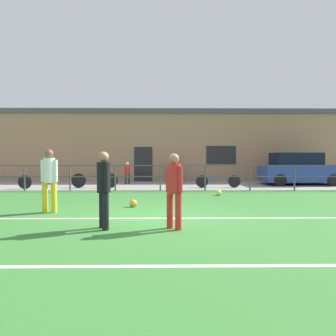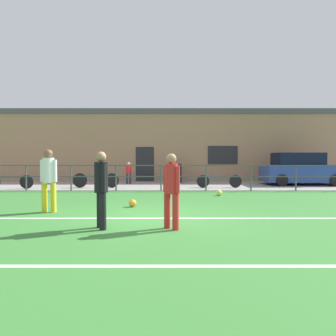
{
  "view_description": "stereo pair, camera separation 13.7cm",
  "coord_description": "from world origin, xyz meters",
  "px_view_note": "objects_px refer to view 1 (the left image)",
  "views": [
    {
      "loc": [
        0.17,
        -7.54,
        1.53
      ],
      "look_at": [
        0.32,
        4.11,
        1.09
      ],
      "focal_mm": 32.69,
      "sensor_mm": 36.0,
      "label": 1
    },
    {
      "loc": [
        0.31,
        -7.54,
        1.53
      ],
      "look_at": [
        0.32,
        4.11,
        1.09
      ],
      "focal_mm": 32.69,
      "sensor_mm": 36.0,
      "label": 2
    }
  ],
  "objects_px": {
    "soccer_ball_match": "(133,203)",
    "parked_car_red": "(298,170)",
    "player_winger": "(174,186)",
    "soccer_ball_spare": "(219,193)",
    "player_striker": "(49,177)",
    "trash_bin_0": "(175,173)",
    "bicycle_parked_2": "(218,181)",
    "bicycle_parked_1": "(8,182)",
    "bicycle_parked_0": "(95,180)",
    "spectator_child": "(127,172)",
    "player_goalkeeper": "(104,185)"
  },
  "relations": [
    {
      "from": "bicycle_parked_0",
      "to": "parked_car_red",
      "type": "bearing_deg",
      "value": 8.43
    },
    {
      "from": "player_goalkeeper",
      "to": "soccer_ball_spare",
      "type": "height_order",
      "value": "player_goalkeeper"
    },
    {
      "from": "player_winger",
      "to": "soccer_ball_match",
      "type": "height_order",
      "value": "player_winger"
    },
    {
      "from": "player_winger",
      "to": "trash_bin_0",
      "type": "bearing_deg",
      "value": 130.15
    },
    {
      "from": "parked_car_red",
      "to": "bicycle_parked_1",
      "type": "distance_m",
      "value": 14.61
    },
    {
      "from": "player_winger",
      "to": "bicycle_parked_0",
      "type": "distance_m",
      "value": 9.11
    },
    {
      "from": "player_winger",
      "to": "bicycle_parked_2",
      "type": "relative_size",
      "value": 0.73
    },
    {
      "from": "spectator_child",
      "to": "bicycle_parked_0",
      "type": "distance_m",
      "value": 2.45
    },
    {
      "from": "soccer_ball_spare",
      "to": "spectator_child",
      "type": "xyz_separation_m",
      "value": [
        -4.16,
        4.93,
        0.59
      ]
    },
    {
      "from": "player_striker",
      "to": "bicycle_parked_2",
      "type": "distance_m",
      "value": 8.63
    },
    {
      "from": "soccer_ball_match",
      "to": "bicycle_parked_2",
      "type": "height_order",
      "value": "bicycle_parked_2"
    },
    {
      "from": "player_striker",
      "to": "player_winger",
      "type": "height_order",
      "value": "player_striker"
    },
    {
      "from": "player_striker",
      "to": "bicycle_parked_2",
      "type": "height_order",
      "value": "player_striker"
    },
    {
      "from": "player_goalkeeper",
      "to": "spectator_child",
      "type": "distance_m",
      "value": 10.39
    },
    {
      "from": "soccer_ball_match",
      "to": "player_winger",
      "type": "bearing_deg",
      "value": -67.9
    },
    {
      "from": "player_striker",
      "to": "player_winger",
      "type": "bearing_deg",
      "value": 155.53
    },
    {
      "from": "soccer_ball_spare",
      "to": "bicycle_parked_1",
      "type": "relative_size",
      "value": 0.1
    },
    {
      "from": "player_winger",
      "to": "soccer_ball_spare",
      "type": "xyz_separation_m",
      "value": [
        1.92,
        5.47,
        -0.79
      ]
    },
    {
      "from": "bicycle_parked_2",
      "to": "player_goalkeeper",
      "type": "bearing_deg",
      "value": -115.01
    },
    {
      "from": "soccer_ball_match",
      "to": "bicycle_parked_1",
      "type": "relative_size",
      "value": 0.1
    },
    {
      "from": "spectator_child",
      "to": "parked_car_red",
      "type": "height_order",
      "value": "parked_car_red"
    },
    {
      "from": "player_winger",
      "to": "soccer_ball_spare",
      "type": "height_order",
      "value": "player_winger"
    },
    {
      "from": "soccer_ball_match",
      "to": "parked_car_red",
      "type": "xyz_separation_m",
      "value": [
        8.13,
        7.11,
        0.71
      ]
    },
    {
      "from": "parked_car_red",
      "to": "bicycle_parked_2",
      "type": "bearing_deg",
      "value": -161.16
    },
    {
      "from": "player_winger",
      "to": "trash_bin_0",
      "type": "relative_size",
      "value": 1.47
    },
    {
      "from": "player_striker",
      "to": "parked_car_red",
      "type": "height_order",
      "value": "parked_car_red"
    },
    {
      "from": "player_winger",
      "to": "soccer_ball_match",
      "type": "xyz_separation_m",
      "value": [
        -1.14,
        2.81,
        -0.79
      ]
    },
    {
      "from": "player_striker",
      "to": "soccer_ball_spare",
      "type": "xyz_separation_m",
      "value": [
        5.26,
        3.52,
        -0.87
      ]
    },
    {
      "from": "trash_bin_0",
      "to": "player_goalkeeper",
      "type": "bearing_deg",
      "value": -99.65
    },
    {
      "from": "player_winger",
      "to": "bicycle_parked_1",
      "type": "relative_size",
      "value": 0.73
    },
    {
      "from": "soccer_ball_spare",
      "to": "parked_car_red",
      "type": "xyz_separation_m",
      "value": [
        5.07,
        4.45,
        0.71
      ]
    },
    {
      "from": "player_striker",
      "to": "bicycle_parked_0",
      "type": "bearing_deg",
      "value": -82.05
    },
    {
      "from": "soccer_ball_match",
      "to": "bicycle_parked_1",
      "type": "bearing_deg",
      "value": 141.42
    },
    {
      "from": "player_winger",
      "to": "spectator_child",
      "type": "bearing_deg",
      "value": 144.46
    },
    {
      "from": "player_winger",
      "to": "trash_bin_0",
      "type": "xyz_separation_m",
      "value": [
        0.42,
        11.22,
        -0.34
      ]
    },
    {
      "from": "player_striker",
      "to": "soccer_ball_match",
      "type": "relative_size",
      "value": 7.5
    },
    {
      "from": "spectator_child",
      "to": "player_goalkeeper",
      "type": "bearing_deg",
      "value": 81.63
    },
    {
      "from": "spectator_child",
      "to": "bicycle_parked_0",
      "type": "height_order",
      "value": "spectator_child"
    },
    {
      "from": "player_winger",
      "to": "bicycle_parked_1",
      "type": "height_order",
      "value": "player_winger"
    },
    {
      "from": "player_goalkeeper",
      "to": "parked_car_red",
      "type": "xyz_separation_m",
      "value": [
        8.47,
        9.89,
        -0.1
      ]
    },
    {
      "from": "player_goalkeeper",
      "to": "trash_bin_0",
      "type": "distance_m",
      "value": 11.35
    },
    {
      "from": "player_goalkeeper",
      "to": "bicycle_parked_0",
      "type": "xyz_separation_m",
      "value": [
        -2.09,
        8.33,
        -0.54
      ]
    },
    {
      "from": "bicycle_parked_2",
      "to": "trash_bin_0",
      "type": "relative_size",
      "value": 2.02
    },
    {
      "from": "player_striker",
      "to": "trash_bin_0",
      "type": "xyz_separation_m",
      "value": [
        3.76,
        9.27,
        -0.41
      ]
    },
    {
      "from": "bicycle_parked_1",
      "to": "bicycle_parked_0",
      "type": "bearing_deg",
      "value": 7.45
    },
    {
      "from": "trash_bin_0",
      "to": "bicycle_parked_0",
      "type": "bearing_deg",
      "value": -144.36
    },
    {
      "from": "spectator_child",
      "to": "parked_car_red",
      "type": "distance_m",
      "value": 9.24
    },
    {
      "from": "player_striker",
      "to": "soccer_ball_match",
      "type": "bearing_deg",
      "value": -152.66
    },
    {
      "from": "bicycle_parked_1",
      "to": "trash_bin_0",
      "type": "relative_size",
      "value": 2.03
    },
    {
      "from": "player_striker",
      "to": "bicycle_parked_2",
      "type": "bearing_deg",
      "value": -125.97
    }
  ]
}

